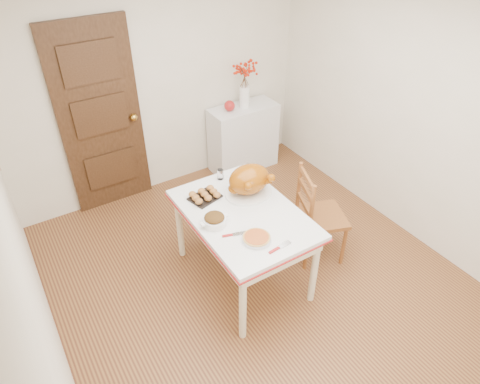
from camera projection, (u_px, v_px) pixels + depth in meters
floor at (259, 281)px, 4.04m from camera, size 3.50×4.00×0.00m
wall_back at (159, 85)px, 4.67m from camera, size 3.50×0.00×2.50m
wall_left at (22, 256)px, 2.55m from camera, size 0.00×4.00×2.50m
wall_right at (415, 116)px, 4.05m from camera, size 0.00×4.00×2.50m
door_back at (101, 120)px, 4.48m from camera, size 0.85×0.06×2.06m
sideboard at (243, 138)px, 5.42m from camera, size 0.85×0.38×0.85m
kitchen_table at (243, 245)px, 3.87m from camera, size 0.89×1.29×0.77m
chair_oak at (322, 215)px, 4.06m from camera, size 0.56×0.56×0.98m
berry_vase at (245, 86)px, 5.01m from camera, size 0.28×0.28×0.54m
apple at (230, 106)px, 5.04m from camera, size 0.13×0.13×0.13m
turkey_platter at (249, 181)px, 3.77m from camera, size 0.46×0.37×0.28m
pumpkin_pie at (257, 238)px, 3.34m from camera, size 0.29×0.29×0.05m
stuffing_dish at (214, 220)px, 3.48m from camera, size 0.29×0.26×0.10m
rolls_tray at (205, 195)px, 3.78m from camera, size 0.30×0.26×0.07m
pie_server at (280, 247)px, 3.29m from camera, size 0.22×0.08×0.01m
carving_knife at (237, 234)px, 3.41m from camera, size 0.24×0.12×0.01m
drinking_glass at (220, 174)px, 4.02m from camera, size 0.06×0.06×0.10m
shaker_pair at (246, 169)px, 4.10m from camera, size 0.10×0.04×0.10m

